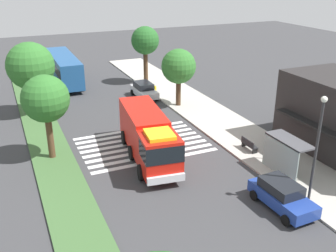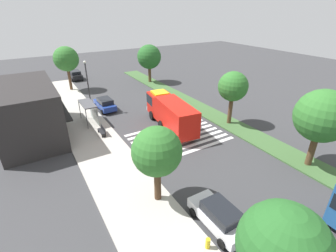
% 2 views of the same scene
% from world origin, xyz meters
% --- Properties ---
extents(ground_plane, '(120.00, 120.00, 0.00)m').
position_xyz_m(ground_plane, '(0.00, 0.00, 0.00)').
color(ground_plane, '#38383A').
extents(sidewalk, '(60.00, 5.11, 0.14)m').
position_xyz_m(sidewalk, '(0.00, 8.14, 0.07)').
color(sidewalk, '#ADA89E').
rests_on(sidewalk, ground_plane).
extents(median_strip, '(60.00, 3.00, 0.14)m').
position_xyz_m(median_strip, '(0.00, -7.09, 0.07)').
color(median_strip, '#3D6033').
rests_on(median_strip, ground_plane).
extents(crosswalk, '(6.75, 10.06, 0.01)m').
position_xyz_m(crosswalk, '(-0.01, 0.00, 0.01)').
color(crosswalk, silver).
rests_on(crosswalk, ground_plane).
extents(fire_truck, '(9.78, 3.67, 3.42)m').
position_xyz_m(fire_truck, '(2.74, -0.53, 1.95)').
color(fire_truck, red).
rests_on(fire_truck, ground_plane).
extents(parked_car_west, '(4.32, 2.06, 1.66)m').
position_xyz_m(parked_car_west, '(-11.49, 4.39, 0.86)').
color(parked_car_west, silver).
rests_on(parked_car_west, ground_plane).
extents(parked_car_mid, '(4.38, 2.17, 1.66)m').
position_xyz_m(parked_car_mid, '(11.75, 4.39, 0.85)').
color(parked_car_mid, navy).
rests_on(parked_car_mid, ground_plane).
extents(transit_bus, '(11.73, 2.92, 3.46)m').
position_xyz_m(transit_bus, '(-20.81, -2.52, 2.06)').
color(transit_bus, navy).
rests_on(transit_bus, ground_plane).
extents(bus_stop_shelter, '(3.50, 1.40, 2.46)m').
position_xyz_m(bus_stop_shelter, '(8.56, 7.05, 1.89)').
color(bus_stop_shelter, '#4C4C51').
rests_on(bus_stop_shelter, sidewalk).
extents(bench_near_shelter, '(1.60, 0.50, 0.90)m').
position_xyz_m(bench_near_shelter, '(4.56, 7.05, 0.59)').
color(bench_near_shelter, black).
rests_on(bench_near_shelter, sidewalk).
extents(street_lamp, '(0.36, 0.36, 6.69)m').
position_xyz_m(street_lamp, '(12.09, 6.19, 4.05)').
color(street_lamp, '#2D2D30').
rests_on(street_lamp, sidewalk).
extents(sidewalk_tree_far_west, '(3.32, 3.32, 6.79)m').
position_xyz_m(sidewalk_tree_far_west, '(-16.75, 6.59, 5.17)').
color(sidewalk_tree_far_west, '#47301E').
rests_on(sidewalk_tree_far_west, sidewalk).
extents(sidewalk_tree_west, '(3.46, 3.46, 5.78)m').
position_xyz_m(sidewalk_tree_west, '(-7.35, 6.59, 4.14)').
color(sidewalk_tree_west, '#47301E').
rests_on(sidewalk_tree_west, sidewalk).
extents(median_tree_far_west, '(4.41, 4.41, 6.92)m').
position_xyz_m(median_tree_far_west, '(-10.46, -7.09, 4.82)').
color(median_tree_far_west, '#513823').
rests_on(median_tree_far_west, median_strip).
extents(median_tree_west, '(3.41, 3.41, 6.27)m').
position_xyz_m(median_tree_west, '(-0.36, -7.09, 4.65)').
color(median_tree_west, '#513823').
rests_on(median_tree_west, median_strip).
extents(fire_hydrant, '(0.28, 0.28, 0.70)m').
position_xyz_m(fire_hydrant, '(-12.49, 6.09, 0.49)').
color(fire_hydrant, gold).
rests_on(fire_hydrant, sidewalk).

